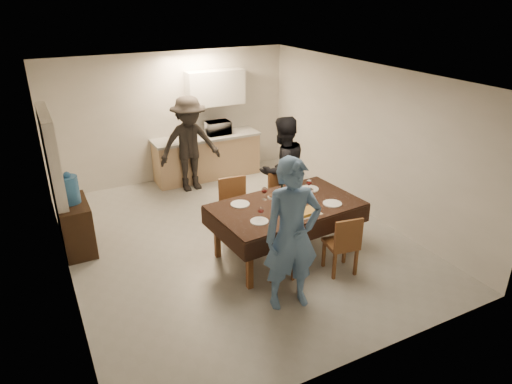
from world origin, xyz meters
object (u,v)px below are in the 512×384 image
water_pitcher (309,195)px  microwave (218,128)px  wine_bottle (282,194)px  person_near (292,235)px  dining_table (286,207)px  person_far (282,170)px  savoury_tart (306,212)px  water_jug (69,190)px  console (76,226)px  person_kitchen (190,144)px

water_pitcher → microwave: microwave is taller
wine_bottle → person_near: size_ratio=0.15×
dining_table → water_pitcher: 0.38m
dining_table → person_near: (-0.55, -1.05, 0.19)m
wine_bottle → person_far: bearing=59.0°
person_near → savoury_tart: bearing=57.0°
water_jug → microwave: bearing=30.7°
console → person_far: 3.39m
water_jug → person_far: person_far is taller
console → person_near: bearing=-49.8°
wine_bottle → water_pitcher: size_ratio=1.59×
water_jug → person_kitchen: (2.36, 1.42, -0.07)m
dining_table → person_far: size_ratio=1.22×
wine_bottle → person_near: (-0.50, -1.10, 0.00)m
dining_table → water_jug: 3.18m
wine_bottle → person_kitchen: person_kitchen is taller
savoury_tart → person_near: (-0.65, -0.67, 0.13)m
water_jug → savoury_tart: bearing=-34.3°
microwave → water_pitcher: bearing=89.4°
person_far → wine_bottle: bearing=51.1°
dining_table → person_kitchen: bearing=93.1°
wine_bottle → person_near: bearing=-114.4°
water_pitcher → person_kitchen: 3.13m
water_jug → wine_bottle: (2.71, -1.52, -0.02)m
microwave → console: bearing=30.7°
dining_table → savoury_tart: bearing=-79.8°
water_jug → wine_bottle: water_jug is taller
savoury_tart → person_far: bearing=72.5°
wine_bottle → person_kitchen: (-0.35, 2.94, -0.04)m
savoury_tart → water_pitcher: bearing=52.9°
microwave → person_far: bearing=93.9°
console → person_far: bearing=-8.9°
person_far → water_jug: bearing=-16.8°
water_jug → water_pitcher: size_ratio=2.20×
person_near → person_far: bearing=73.4°
water_pitcher → person_near: person_near is taller
person_kitchen → savoury_tart: bearing=-81.5°
microwave → person_kitchen: person_kitchen is taller
savoury_tart → dining_table: bearing=104.7°
wine_bottle → savoury_tart: wine_bottle is taller
water_jug → person_far: size_ratio=0.23×
water_jug → person_far: 3.35m
person_far → person_kitchen: (-0.95, 1.94, 0.03)m
console → savoury_tart: bearing=-34.3°
water_pitcher → person_far: bearing=79.7°
water_jug → water_pitcher: 3.51m
water_jug → person_near: 3.43m
console → person_kitchen: size_ratio=0.46×
person_far → microwave: bearing=-94.0°
person_near → console: bearing=141.2°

